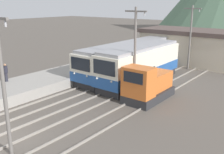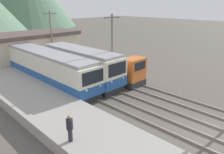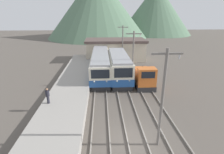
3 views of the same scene
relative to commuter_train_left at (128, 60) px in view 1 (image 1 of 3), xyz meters
name	(u,v)px [view 1 (image 1 of 3)]	position (x,y,z in m)	size (l,w,h in m)	color
ground_plane	(5,139)	(2.60, -16.22, -1.63)	(200.00, 200.00, 0.00)	#564F47
track_center	(6,139)	(2.80, -16.22, -1.56)	(1.54, 60.00, 0.14)	gray
commuter_train_left	(128,60)	(0.00, 0.00, 0.00)	(2.84, 14.68, 3.49)	#28282B
commuter_train_center	(140,66)	(2.80, -1.92, 0.08)	(2.84, 11.05, 3.69)	#28282B
shunting_locomotive	(147,86)	(5.80, -5.55, -0.42)	(2.40, 4.78, 3.00)	#28282B
catenary_mast_near	(3,81)	(4.31, -16.81, 2.36)	(2.00, 0.20, 7.34)	slate
catenary_mast_mid	(135,49)	(4.31, -5.20, 2.36)	(2.00, 0.20, 7.34)	slate
catenary_mast_far	(191,35)	(4.31, 6.40, 2.36)	(2.00, 0.20, 7.34)	slate
person_on_platform	(6,72)	(-5.19, -11.36, 0.13)	(0.38, 0.38, 1.63)	#282833
station_building	(191,46)	(3.17, 9.78, 0.55)	(12.60, 6.30, 4.32)	beige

